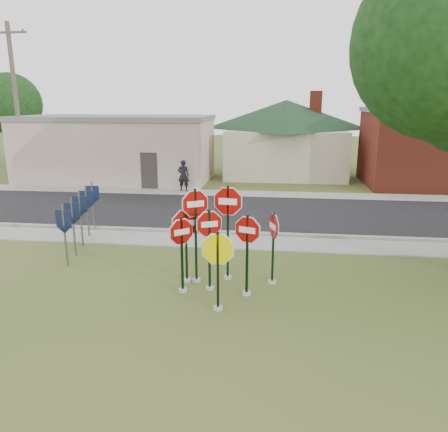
# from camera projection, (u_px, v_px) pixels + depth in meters

# --- Properties ---
(ground) EXTENTS (120.00, 120.00, 0.00)m
(ground) POSITION_uv_depth(u_px,v_px,m) (211.00, 311.00, 10.87)
(ground) COLOR #3A4F1D
(ground) RESTS_ON ground
(sidewalk_near) EXTENTS (60.00, 1.60, 0.06)m
(sidewalk_near) POSITION_uv_depth(u_px,v_px,m) (234.00, 242.00, 16.14)
(sidewalk_near) COLOR gray
(sidewalk_near) RESTS_ON ground
(road) EXTENTS (60.00, 7.00, 0.04)m
(road) POSITION_uv_depth(u_px,v_px,m) (244.00, 213.00, 20.46)
(road) COLOR black
(road) RESTS_ON ground
(sidewalk_far) EXTENTS (60.00, 1.60, 0.06)m
(sidewalk_far) POSITION_uv_depth(u_px,v_px,m) (250.00, 194.00, 24.59)
(sidewalk_far) COLOR gray
(sidewalk_far) RESTS_ON ground
(curb) EXTENTS (60.00, 0.20, 0.14)m
(curb) POSITION_uv_depth(u_px,v_px,m) (236.00, 233.00, 17.09)
(curb) COLOR gray
(curb) RESTS_ON ground
(stop_sign_center) EXTENTS (0.91, 0.43, 2.38)m
(stop_sign_center) POSITION_uv_depth(u_px,v_px,m) (209.00, 240.00, 11.78)
(stop_sign_center) COLOR #A3A298
(stop_sign_center) RESTS_ON ground
(stop_sign_yellow) EXTENTS (1.12, 0.24, 2.15)m
(stop_sign_yellow) POSITION_uv_depth(u_px,v_px,m) (218.00, 261.00, 10.63)
(stop_sign_yellow) COLOR #A3A298
(stop_sign_yellow) RESTS_ON ground
(stop_sign_left) EXTENTS (0.75, 0.66, 2.20)m
(stop_sign_left) POSITION_uv_depth(u_px,v_px,m) (182.00, 246.00, 11.67)
(stop_sign_left) COLOR #A3A298
(stop_sign_left) RESTS_ON ground
(stop_sign_right) EXTENTS (0.94, 0.36, 2.33)m
(stop_sign_right) POSITION_uv_depth(u_px,v_px,m) (247.00, 245.00, 11.44)
(stop_sign_right) COLOR #A3A298
(stop_sign_right) RESTS_ON ground
(stop_sign_back_right) EXTENTS (1.14, 0.24, 2.91)m
(stop_sign_back_right) POSITION_uv_depth(u_px,v_px,m) (228.00, 218.00, 12.42)
(stop_sign_back_right) COLOR #A3A298
(stop_sign_back_right) RESTS_ON ground
(stop_sign_back_left) EXTENTS (0.93, 0.55, 2.85)m
(stop_sign_back_left) POSITION_uv_depth(u_px,v_px,m) (196.00, 222.00, 12.21)
(stop_sign_back_left) COLOR #A3A298
(stop_sign_back_left) RESTS_ON ground
(stop_sign_far_right) EXTENTS (0.36, 0.93, 2.20)m
(stop_sign_far_right) POSITION_uv_depth(u_px,v_px,m) (273.00, 240.00, 12.21)
(stop_sign_far_right) COLOR #A3A298
(stop_sign_far_right) RESTS_ON ground
(stop_sign_far_left) EXTENTS (0.98, 0.54, 2.31)m
(stop_sign_far_left) POSITION_uv_depth(u_px,v_px,m) (186.00, 235.00, 12.33)
(stop_sign_far_left) COLOR #A3A298
(stop_sign_far_left) RESTS_ON ground
(route_sign_row) EXTENTS (1.43, 4.63, 2.00)m
(route_sign_row) POSITION_uv_depth(u_px,v_px,m) (80.00, 213.00, 15.52)
(route_sign_row) COLOR #59595E
(route_sign_row) RESTS_ON ground
(building_stucco) EXTENTS (12.20, 6.20, 4.20)m
(building_stucco) POSITION_uv_depth(u_px,v_px,m) (117.00, 148.00, 28.68)
(building_stucco) COLOR beige
(building_stucco) RESTS_ON ground
(building_house) EXTENTS (11.60, 11.60, 6.20)m
(building_house) POSITION_uv_depth(u_px,v_px,m) (286.00, 123.00, 30.83)
(building_house) COLOR beige
(building_house) RESTS_ON ground
(utility_pole_near) EXTENTS (2.20, 0.26, 9.50)m
(utility_pole_near) POSITION_uv_depth(u_px,v_px,m) (16.00, 103.00, 25.87)
(utility_pole_near) COLOR #4D4133
(utility_pole_near) RESTS_ON ground
(bg_tree_left) EXTENTS (4.90, 4.90, 7.35)m
(bg_tree_left) POSITION_uv_depth(u_px,v_px,m) (10.00, 104.00, 35.06)
(bg_tree_left) COLOR black
(bg_tree_left) RESTS_ON ground
(pedestrian) EXTENTS (0.67, 0.45, 1.80)m
(pedestrian) POSITION_uv_depth(u_px,v_px,m) (183.00, 176.00, 25.03)
(pedestrian) COLOR black
(pedestrian) RESTS_ON sidewalk_far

